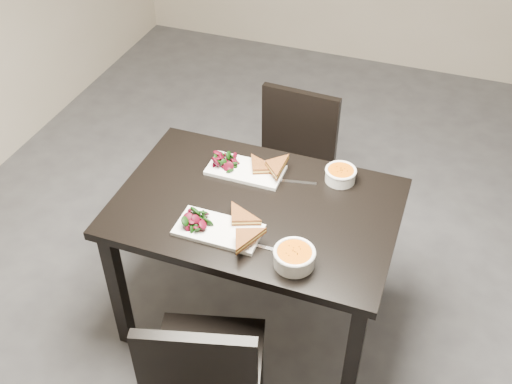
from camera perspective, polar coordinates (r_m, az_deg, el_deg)
ground at (r=3.28m, az=10.26°, el=-9.23°), size 5.00×5.00×0.00m
table at (r=2.65m, az=0.00°, el=-2.78°), size 1.20×0.80×0.75m
chair_near at (r=2.37m, az=-4.90°, el=-16.47°), size 0.52×0.52×0.85m
chair_far at (r=3.26m, az=3.32°, el=2.94°), size 0.44×0.44×0.85m
plate_near at (r=2.46m, az=-3.54°, el=-3.57°), size 0.35×0.17×0.02m
sandwich_near at (r=2.43m, az=-2.02°, el=-3.08°), size 0.21×0.19×0.06m
salad_near at (r=2.47m, az=-5.71°, el=-2.47°), size 0.11×0.10×0.05m
soup_bowl_near at (r=2.31m, az=3.61°, el=-6.08°), size 0.16×0.16×0.07m
cutlery_near at (r=2.39m, az=1.55°, el=-5.40°), size 0.18×0.02×0.00m
plate_far at (r=2.75m, az=-0.99°, el=2.06°), size 0.34×0.17×0.02m
sandwich_far at (r=2.70m, az=0.18°, el=2.19°), size 0.21×0.19×0.06m
salad_far at (r=2.76m, az=-2.94°, el=3.02°), size 0.11×0.10×0.05m
soup_bowl_far at (r=2.71m, az=7.95°, el=1.68°), size 0.14×0.14×0.06m
cutlery_far at (r=2.70m, az=3.81°, el=0.95°), size 0.18×0.05×0.00m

